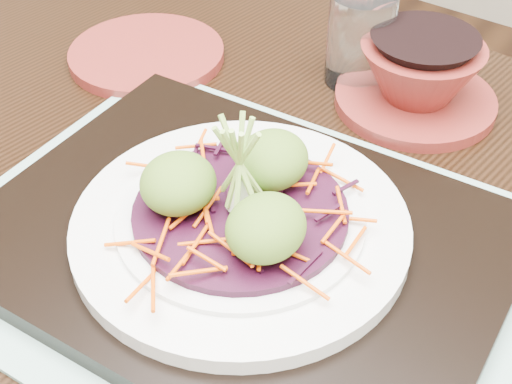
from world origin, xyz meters
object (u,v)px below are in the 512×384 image
Objects in this scene: dining_table at (290,343)px; terracotta_side_plate at (147,54)px; water_glass at (360,39)px; terracotta_bowl_set at (418,80)px; white_plate at (241,225)px; serving_tray at (241,241)px.

dining_table is 0.36m from terracotta_side_plate.
terracotta_side_plate is at bearing -154.32° from water_glass.
water_glass is 0.08m from terracotta_bowl_set.
terracotta_side_plate is 0.30m from terracotta_bowl_set.
dining_table is at bearing -84.44° from terracotta_bowl_set.
terracotta_bowl_set is (0.28, 0.09, 0.02)m from terracotta_side_plate.
white_plate is 1.46× the size of terracotta_bowl_set.
terracotta_side_plate is 0.24m from water_glass.
water_glass is at bearing 174.53° from terracotta_bowl_set.
terracotta_side_plate is (-0.27, 0.18, -0.02)m from white_plate.
dining_table is 7.19× the size of terracotta_bowl_set.
dining_table is 13.15× the size of water_glass.
white_plate is (0.00, -0.00, 0.02)m from serving_tray.
water_glass is at bearing 25.68° from terracotta_side_plate.
serving_tray is 0.27m from terracotta_bowl_set.
serving_tray is 4.11× the size of water_glass.
terracotta_bowl_set is at bearing 100.56° from dining_table.
terracotta_bowl_set reaches higher than serving_tray.
dining_table is 0.29m from terracotta_bowl_set.
white_plate is at bearing -78.51° from water_glass.
terracotta_side_plate is at bearing 146.40° from white_plate.
serving_tray is 1.54× the size of white_plate.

